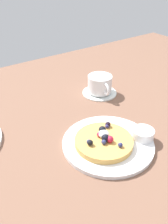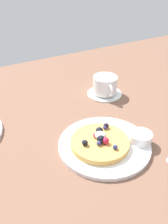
# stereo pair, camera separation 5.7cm
# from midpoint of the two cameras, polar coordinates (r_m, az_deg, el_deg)

# --- Properties ---
(ground_plane) EXTENTS (2.04, 1.11, 0.03)m
(ground_plane) POSITION_cam_midpoint_polar(r_m,az_deg,el_deg) (0.71, -7.44, -5.43)
(ground_plane) COLOR brown
(pancake_plate) EXTENTS (0.24, 0.24, 0.01)m
(pancake_plate) POSITION_cam_midpoint_polar(r_m,az_deg,el_deg) (0.64, 3.12, -7.44)
(pancake_plate) COLOR white
(pancake_plate) RESTS_ON ground_plane
(pancake_with_berries) EXTENTS (0.15, 0.15, 0.04)m
(pancake_with_berries) POSITION_cam_midpoint_polar(r_m,az_deg,el_deg) (0.62, 2.09, -6.88)
(pancake_with_berries) COLOR gold
(pancake_with_berries) RESTS_ON pancake_plate
(syrup_ramekin) EXTENTS (0.06, 0.06, 0.03)m
(syrup_ramekin) POSITION_cam_midpoint_polar(r_m,az_deg,el_deg) (0.65, 11.40, -5.11)
(syrup_ramekin) COLOR white
(syrup_ramekin) RESTS_ON pancake_plate
(coffee_saucer) EXTENTS (0.12, 0.12, 0.01)m
(coffee_saucer) POSITION_cam_midpoint_polar(r_m,az_deg,el_deg) (0.88, 1.82, 4.66)
(coffee_saucer) COLOR white
(coffee_saucer) RESTS_ON ground_plane
(coffee_cup) EXTENTS (0.09, 0.11, 0.06)m
(coffee_cup) POSITION_cam_midpoint_polar(r_m,az_deg,el_deg) (0.86, 1.90, 6.68)
(coffee_cup) COLOR white
(coffee_cup) RESTS_ON coffee_saucer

